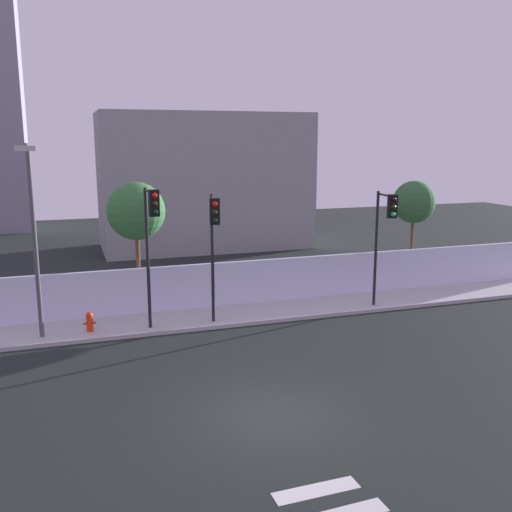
{
  "coord_description": "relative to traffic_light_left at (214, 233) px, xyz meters",
  "views": [
    {
      "loc": [
        -4.62,
        -12.6,
        6.88
      ],
      "look_at": [
        1.78,
        6.5,
        2.77
      ],
      "focal_mm": 40.17,
      "sensor_mm": 36.0,
      "label": 1
    }
  ],
  "objects": [
    {
      "name": "ground_plane",
      "position": [
        -0.29,
        -6.77,
        -3.66
      ],
      "size": [
        80.0,
        80.0,
        0.0
      ],
      "primitive_type": "plane",
      "color": "black"
    },
    {
      "name": "sidewalk",
      "position": [
        -0.29,
        1.43,
        -3.58
      ],
      "size": [
        36.0,
        2.4,
        0.15
      ],
      "primitive_type": "cube",
      "color": "#B4B4B4",
      "rests_on": "ground"
    },
    {
      "name": "perimeter_wall",
      "position": [
        -0.29,
        2.72,
        -2.61
      ],
      "size": [
        36.0,
        0.18,
        1.8
      ],
      "primitive_type": "cube",
      "color": "silver",
      "rests_on": "sidewalk"
    },
    {
      "name": "traffic_light_left",
      "position": [
        0.0,
        0.0,
        0.0
      ],
      "size": [
        0.51,
        1.72,
        4.79
      ],
      "color": "black",
      "rests_on": "sidewalk"
    },
    {
      "name": "traffic_light_center",
      "position": [
        6.89,
        0.03,
        -0.06
      ],
      "size": [
        0.44,
        1.66,
        4.71
      ],
      "color": "black",
      "rests_on": "sidewalk"
    },
    {
      "name": "traffic_light_right",
      "position": [
        -2.16,
        0.27,
        0.18
      ],
      "size": [
        0.39,
        1.25,
        5.1
      ],
      "color": "black",
      "rests_on": "sidewalk"
    },
    {
      "name": "street_lamp_curbside",
      "position": [
        -5.95,
        0.73,
        0.42
      ],
      "size": [
        0.6,
        1.92,
        6.62
      ],
      "color": "#4C4C51",
      "rests_on": "sidewalk"
    },
    {
      "name": "fire_hydrant",
      "position": [
        -4.34,
        1.01,
        -3.12
      ],
      "size": [
        0.44,
        0.26,
        0.72
      ],
      "color": "red",
      "rests_on": "sidewalk"
    },
    {
      "name": "roadside_tree_midleft",
      "position": [
        -2.25,
        3.56,
        0.42
      ],
      "size": [
        2.31,
        2.31,
        5.25
      ],
      "color": "brown",
      "rests_on": "ground"
    },
    {
      "name": "roadside_tree_midright",
      "position": [
        10.55,
        3.56,
        0.34
      ],
      "size": [
        1.97,
        1.97,
        5.01
      ],
      "color": "brown",
      "rests_on": "ground"
    },
    {
      "name": "low_building_distant",
      "position": [
        3.68,
        16.72,
        0.6
      ],
      "size": [
        13.06,
        6.0,
        8.52
      ],
      "primitive_type": "cube",
      "color": "gray",
      "rests_on": "ground"
    }
  ]
}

